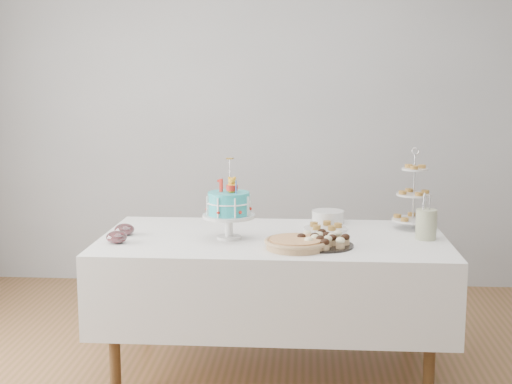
# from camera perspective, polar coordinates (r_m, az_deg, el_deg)

# --- Properties ---
(walls) EXTENTS (5.04, 4.04, 2.70)m
(walls) POSITION_cam_1_polar(r_m,az_deg,el_deg) (3.60, 1.20, 4.35)
(walls) COLOR #929496
(walls) RESTS_ON floor
(table) EXTENTS (1.92, 1.02, 0.77)m
(table) POSITION_cam_1_polar(r_m,az_deg,el_deg) (4.04, 1.38, -6.74)
(table) COLOR white
(table) RESTS_ON floor
(birthday_cake) EXTENTS (0.29, 0.29, 0.45)m
(birthday_cake) POSITION_cam_1_polar(r_m,az_deg,el_deg) (3.92, -2.18, -2.03)
(birthday_cake) COLOR silver
(birthday_cake) RESTS_ON table
(cupcake_tray) EXTENTS (0.32, 0.32, 0.07)m
(cupcake_tray) POSITION_cam_1_polar(r_m,az_deg,el_deg) (3.78, 5.41, -3.83)
(cupcake_tray) COLOR black
(cupcake_tray) RESTS_ON table
(pie) EXTENTS (0.33, 0.33, 0.05)m
(pie) POSITION_cam_1_polar(r_m,az_deg,el_deg) (3.72, 3.24, -4.09)
(pie) COLOR tan
(pie) RESTS_ON table
(tiered_stand) EXTENTS (0.25, 0.25, 0.48)m
(tiered_stand) POSITION_cam_1_polar(r_m,az_deg,el_deg) (4.26, 12.51, -0.24)
(tiered_stand) COLOR silver
(tiered_stand) RESTS_ON table
(plate_stack) EXTENTS (0.20, 0.20, 0.08)m
(plate_stack) POSITION_cam_1_polar(r_m,az_deg,el_deg) (4.37, 5.78, -1.99)
(plate_stack) COLOR silver
(plate_stack) RESTS_ON table
(pastry_plate) EXTENTS (0.25, 0.25, 0.04)m
(pastry_plate) POSITION_cam_1_polar(r_m,az_deg,el_deg) (4.18, 5.58, -2.81)
(pastry_plate) COLOR silver
(pastry_plate) RESTS_ON table
(jam_bowl_a) EXTENTS (0.11, 0.11, 0.07)m
(jam_bowl_a) POSITION_cam_1_polar(r_m,az_deg,el_deg) (3.90, -11.09, -3.58)
(jam_bowl_a) COLOR silver
(jam_bowl_a) RESTS_ON table
(jam_bowl_b) EXTENTS (0.11, 0.11, 0.07)m
(jam_bowl_b) POSITION_cam_1_polar(r_m,az_deg,el_deg) (4.09, -10.48, -2.99)
(jam_bowl_b) COLOR silver
(jam_bowl_b) RESTS_ON table
(utensil_pitcher) EXTENTS (0.12, 0.11, 0.25)m
(utensil_pitcher) POSITION_cam_1_polar(r_m,az_deg,el_deg) (4.02, 13.46, -2.43)
(utensil_pitcher) COLOR beige
(utensil_pitcher) RESTS_ON table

